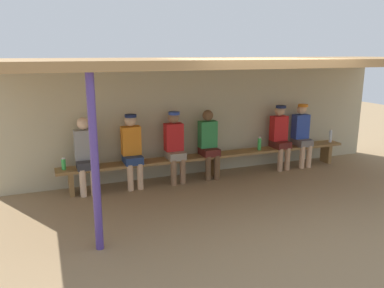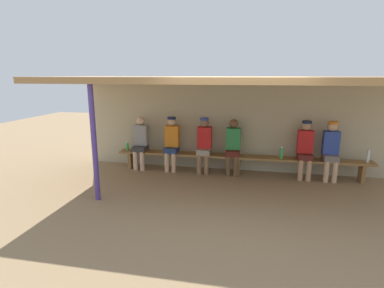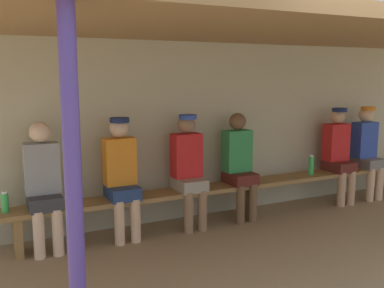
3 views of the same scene
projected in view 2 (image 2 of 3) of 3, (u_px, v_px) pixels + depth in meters
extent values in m
plane|color=#937754|center=(234.00, 199.00, 5.93)|extent=(24.00, 24.00, 0.00)
cube|color=#B7AD8C|center=(240.00, 126.00, 7.59)|extent=(8.00, 0.20, 2.20)
cube|color=#9E7547|center=(239.00, 80.00, 6.09)|extent=(8.00, 2.80, 0.12)
cylinder|color=#4C388C|center=(94.00, 144.00, 5.65)|extent=(0.10, 0.10, 2.20)
cube|color=olive|center=(239.00, 157.00, 7.31)|extent=(6.00, 0.36, 0.05)
cube|color=olive|center=(131.00, 160.00, 7.89)|extent=(0.08, 0.29, 0.41)
cube|color=olive|center=(238.00, 166.00, 7.36)|extent=(0.08, 0.29, 0.41)
cube|color=olive|center=(362.00, 173.00, 6.83)|extent=(0.08, 0.29, 0.41)
cube|color=navy|center=(172.00, 150.00, 7.59)|extent=(0.32, 0.40, 0.14)
cylinder|color=#DBAD84|center=(167.00, 163.00, 7.52)|extent=(0.11, 0.11, 0.48)
cylinder|color=#DBAD84|center=(174.00, 163.00, 7.48)|extent=(0.11, 0.11, 0.48)
cube|color=orange|center=(172.00, 136.00, 7.59)|extent=(0.34, 0.20, 0.52)
sphere|color=#DBAD84|center=(172.00, 122.00, 7.51)|extent=(0.21, 0.21, 0.21)
cylinder|color=#19234C|center=(172.00, 118.00, 7.45)|extent=(0.21, 0.21, 0.05)
cube|color=#591E19|center=(304.00, 156.00, 6.98)|extent=(0.32, 0.40, 0.14)
cylinder|color=tan|center=(300.00, 170.00, 6.91)|extent=(0.11, 0.11, 0.48)
cylinder|color=tan|center=(309.00, 171.00, 6.88)|extent=(0.11, 0.11, 0.48)
cube|color=red|center=(305.00, 142.00, 6.98)|extent=(0.34, 0.20, 0.52)
sphere|color=tan|center=(306.00, 126.00, 6.90)|extent=(0.21, 0.21, 0.21)
cylinder|color=#19234C|center=(307.00, 122.00, 6.84)|extent=(0.21, 0.21, 0.05)
cube|color=slate|center=(330.00, 158.00, 6.88)|extent=(0.32, 0.40, 0.14)
cylinder|color=#DBAD84|center=(326.00, 172.00, 6.80)|extent=(0.11, 0.11, 0.48)
cylinder|color=#DBAD84|center=(335.00, 172.00, 6.77)|extent=(0.11, 0.11, 0.48)
cube|color=#2D47A5|center=(331.00, 143.00, 6.88)|extent=(0.34, 0.20, 0.52)
sphere|color=#DBAD84|center=(332.00, 126.00, 6.80)|extent=(0.21, 0.21, 0.21)
cylinder|color=orange|center=(333.00, 123.00, 6.74)|extent=(0.21, 0.21, 0.05)
cube|color=gray|center=(204.00, 151.00, 7.43)|extent=(0.32, 0.40, 0.14)
cylinder|color=#8C6647|center=(199.00, 164.00, 7.36)|extent=(0.11, 0.11, 0.48)
cylinder|color=#8C6647|center=(206.00, 165.00, 7.33)|extent=(0.11, 0.11, 0.48)
cube|color=red|center=(205.00, 138.00, 7.44)|extent=(0.34, 0.20, 0.52)
sphere|color=#8C6647|center=(205.00, 123.00, 7.35)|extent=(0.21, 0.21, 0.21)
cylinder|color=#2D47A5|center=(204.00, 119.00, 7.30)|extent=(0.21, 0.21, 0.05)
cube|color=#333338|center=(141.00, 148.00, 7.75)|extent=(0.32, 0.40, 0.14)
cylinder|color=beige|center=(135.00, 161.00, 7.68)|extent=(0.11, 0.11, 0.48)
cylinder|color=beige|center=(142.00, 161.00, 7.64)|extent=(0.11, 0.11, 0.48)
cube|color=gray|center=(141.00, 135.00, 7.75)|extent=(0.34, 0.20, 0.52)
sphere|color=beige|center=(141.00, 121.00, 7.67)|extent=(0.21, 0.21, 0.21)
cube|color=#591E19|center=(233.00, 153.00, 7.30)|extent=(0.32, 0.40, 0.14)
cylinder|color=brown|center=(228.00, 166.00, 7.23)|extent=(0.11, 0.11, 0.48)
cylinder|color=brown|center=(236.00, 166.00, 7.19)|extent=(0.11, 0.11, 0.48)
cube|color=#2D8442|center=(233.00, 139.00, 7.30)|extent=(0.34, 0.20, 0.52)
sphere|color=brown|center=(234.00, 123.00, 7.22)|extent=(0.21, 0.21, 0.21)
cylinder|color=green|center=(281.00, 153.00, 7.06)|extent=(0.07, 0.07, 0.25)
cylinder|color=white|center=(282.00, 147.00, 7.03)|extent=(0.05, 0.05, 0.02)
cylinder|color=silver|center=(368.00, 157.00, 6.72)|extent=(0.07, 0.07, 0.26)
cylinder|color=white|center=(369.00, 151.00, 6.69)|extent=(0.05, 0.05, 0.02)
cylinder|color=green|center=(127.00, 146.00, 7.84)|extent=(0.07, 0.07, 0.19)
cylinder|color=white|center=(127.00, 142.00, 7.82)|extent=(0.05, 0.05, 0.02)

